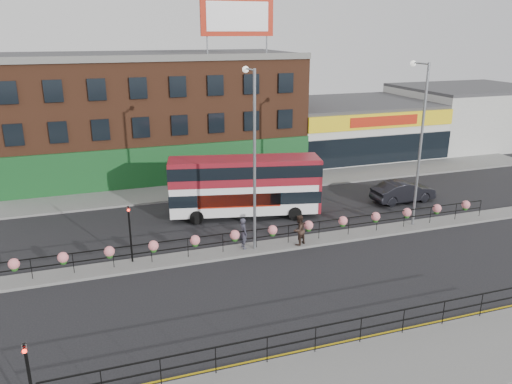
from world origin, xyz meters
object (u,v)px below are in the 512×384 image
object	(u,v)px
pedestrian_a	(243,233)
pedestrian_b	(299,230)
double_decker_bus	(245,181)
lamp_column_west	(253,145)
car	(403,191)
lamp_column_east	(419,131)

from	to	relation	value
pedestrian_a	pedestrian_b	bearing A→B (deg)	-106.04
double_decker_bus	pedestrian_a	bearing A→B (deg)	-108.75
double_decker_bus	lamp_column_west	distance (m)	6.58
double_decker_bus	pedestrian_b	world-z (taller)	double_decker_bus
car	pedestrian_b	bearing A→B (deg)	114.08
pedestrian_a	lamp_column_west	xyz separation A→B (m)	(0.58, -0.02, 5.11)
pedestrian_a	lamp_column_west	distance (m)	5.14
car	double_decker_bus	bearing A→B (deg)	84.52
car	lamp_column_east	bearing A→B (deg)	150.11
lamp_column_east	pedestrian_b	bearing A→B (deg)	-174.31
car	pedestrian_a	xyz separation A→B (m)	(-13.79, -4.43, 0.27)
car	lamp_column_east	world-z (taller)	lamp_column_east
lamp_column_west	lamp_column_east	size ratio (longest dim) A/B	0.99
double_decker_bus	car	size ratio (longest dim) A/B	2.15
car	pedestrian_a	bearing A→B (deg)	106.52
double_decker_bus	pedestrian_a	distance (m)	5.79
pedestrian_a	double_decker_bus	bearing A→B (deg)	-24.41
lamp_column_west	car	bearing A→B (deg)	18.63
pedestrian_b	lamp_column_west	world-z (taller)	lamp_column_west
car	pedestrian_b	distance (m)	11.71
lamp_column_east	double_decker_bus	bearing A→B (deg)	152.41
double_decker_bus	lamp_column_east	world-z (taller)	lamp_column_east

